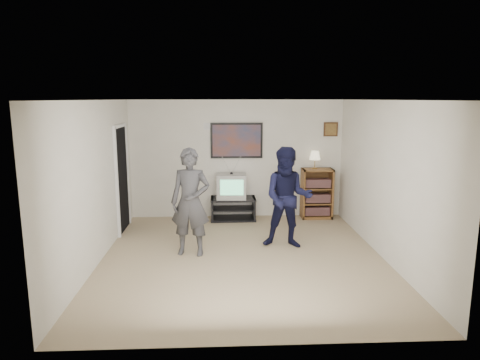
{
  "coord_description": "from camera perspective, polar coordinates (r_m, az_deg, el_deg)",
  "views": [
    {
      "loc": [
        -0.35,
        -6.52,
        2.52
      ],
      "look_at": [
        -0.01,
        0.66,
        1.15
      ],
      "focal_mm": 32.0,
      "sensor_mm": 36.0,
      "label": 1
    }
  ],
  "objects": [
    {
      "name": "bookshelf",
      "position": [
        9.25,
        10.2,
        -1.78
      ],
      "size": [
        0.65,
        0.37,
        1.07
      ],
      "primitive_type": null,
      "color": "brown",
      "rests_on": "room_shell"
    },
    {
      "name": "room_shell",
      "position": [
        6.99,
        0.22,
        0.33
      ],
      "size": [
        4.51,
        5.0,
        2.51
      ],
      "color": "#927D5C",
      "rests_on": "ground"
    },
    {
      "name": "table_lamp",
      "position": [
        9.15,
        9.95,
        2.68
      ],
      "size": [
        0.23,
        0.23,
        0.37
      ],
      "primitive_type": null,
      "color": "#FBECBE",
      "rests_on": "bookshelf"
    },
    {
      "name": "person_short",
      "position": [
        7.29,
        6.39,
        -2.38
      ],
      "size": [
        0.94,
        0.79,
        1.73
      ],
      "primitive_type": "imported",
      "rotation": [
        0.0,
        0.0,
        -0.18
      ],
      "color": "black",
      "rests_on": "room_shell"
    },
    {
      "name": "crt_television",
      "position": [
        8.93,
        -1.15,
        -0.79
      ],
      "size": [
        0.62,
        0.53,
        0.51
      ],
      "primitive_type": null,
      "rotation": [
        0.0,
        0.0,
        -0.04
      ],
      "color": "#A3A39E",
      "rests_on": "media_stand"
    },
    {
      "name": "controller_right",
      "position": [
        7.51,
        5.87,
        -1.14
      ],
      "size": [
        0.05,
        0.13,
        0.04
      ],
      "primitive_type": "cube",
      "rotation": [
        0.0,
        0.0,
        -0.1
      ],
      "color": "white",
      "rests_on": "person_short"
    },
    {
      "name": "controller_left",
      "position": [
        7.05,
        -6.77,
        -0.61
      ],
      "size": [
        0.06,
        0.11,
        0.03
      ],
      "primitive_type": "cube",
      "rotation": [
        0.0,
        0.0,
        0.24
      ],
      "color": "white",
      "rests_on": "person_tall"
    },
    {
      "name": "media_stand",
      "position": [
        9.05,
        -0.92,
        -3.83
      ],
      "size": [
        0.94,
        0.53,
        0.47
      ],
      "rotation": [
        0.0,
        0.0,
        0.01
      ],
      "color": "black",
      "rests_on": "room_shell"
    },
    {
      "name": "air_vent",
      "position": [
        9.02,
        -3.98,
        7.15
      ],
      "size": [
        0.28,
        0.02,
        0.14
      ],
      "primitive_type": "cube",
      "color": "white",
      "rests_on": "room_shell"
    },
    {
      "name": "poster",
      "position": [
        9.04,
        -0.46,
        5.28
      ],
      "size": [
        1.1,
        0.03,
        0.75
      ],
      "primitive_type": "cube",
      "color": "black",
      "rests_on": "room_shell"
    },
    {
      "name": "small_picture",
      "position": [
        9.32,
        12.0,
        6.63
      ],
      "size": [
        0.3,
        0.03,
        0.3
      ],
      "primitive_type": "cube",
      "color": "#472616",
      "rests_on": "room_shell"
    },
    {
      "name": "person_tall",
      "position": [
        6.95,
        -6.62,
        -2.94
      ],
      "size": [
        0.7,
        0.52,
        1.76
      ],
      "primitive_type": "imported",
      "rotation": [
        0.0,
        0.0,
        -0.16
      ],
      "color": "#37373A",
      "rests_on": "room_shell"
    },
    {
      "name": "doorway",
      "position": [
        8.47,
        -15.5,
        0.07
      ],
      "size": [
        0.03,
        0.85,
        2.0
      ],
      "primitive_type": "cube",
      "color": "black",
      "rests_on": "room_shell"
    }
  ]
}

